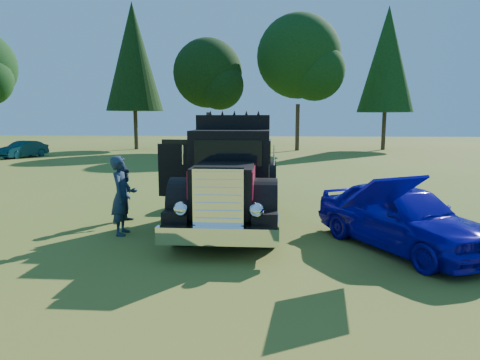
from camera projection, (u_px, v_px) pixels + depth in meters
name	position (u px, v px, depth m)	size (l,w,h in m)	color
ground	(196.00, 252.00, 9.37)	(120.00, 120.00, 0.00)	#35601C
treeline	(217.00, 58.00, 34.81)	(72.10, 23.52, 13.84)	#2D2116
diamond_t_truck	(232.00, 178.00, 11.83)	(3.37, 7.16, 3.00)	black
hotrod_coupe	(401.00, 216.00, 9.53)	(3.64, 4.70, 1.89)	#070AA4
spectator_near	(121.00, 196.00, 10.70)	(0.72, 0.48, 1.99)	#20294B
spectator_far	(126.00, 194.00, 12.09)	(0.76, 0.59, 1.56)	#202E4C
distant_teal_car	(23.00, 149.00, 31.79)	(1.29, 3.71, 1.22)	#092D38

